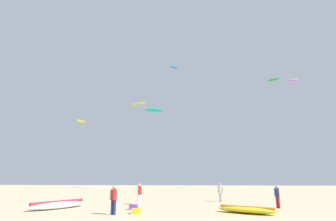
{
  "coord_description": "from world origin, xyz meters",
  "views": [
    {
      "loc": [
        1.71,
        -10.71,
        2.23
      ],
      "look_at": [
        0.0,
        14.89,
        8.69
      ],
      "focal_mm": 28.07,
      "sensor_mm": 36.0,
      "label": 1
    }
  ],
  "objects_px": {
    "cooler_box": "(136,211)",
    "kite_aloft_0": "(154,110)",
    "kite_aloft_1": "(138,104)",
    "kite_aloft_5": "(81,121)",
    "kite_aloft_3": "(174,67)",
    "person_foreground": "(114,197)",
    "kite_aloft_4": "(273,80)",
    "kite_grounded_near": "(247,210)",
    "person_midground": "(220,191)",
    "kite_grounded_mid": "(58,205)",
    "person_right": "(139,192)",
    "kite_aloft_2": "(292,80)",
    "person_left": "(277,195)",
    "gear_bag": "(133,207)"
  },
  "relations": [
    {
      "from": "person_right",
      "to": "kite_grounded_mid",
      "type": "bearing_deg",
      "value": -111.9
    },
    {
      "from": "person_left",
      "to": "kite_aloft_4",
      "type": "distance_m",
      "value": 35.73
    },
    {
      "from": "kite_aloft_3",
      "to": "kite_aloft_2",
      "type": "bearing_deg",
      "value": -7.98
    },
    {
      "from": "kite_grounded_mid",
      "to": "cooler_box",
      "type": "relative_size",
      "value": 8.21
    },
    {
      "from": "kite_aloft_4",
      "to": "kite_aloft_3",
      "type": "bearing_deg",
      "value": -171.81
    },
    {
      "from": "person_right",
      "to": "cooler_box",
      "type": "distance_m",
      "value": 5.46
    },
    {
      "from": "person_midground",
      "to": "kite_grounded_mid",
      "type": "distance_m",
      "value": 13.68
    },
    {
      "from": "person_left",
      "to": "kite_grounded_mid",
      "type": "height_order",
      "value": "person_left"
    },
    {
      "from": "person_midground",
      "to": "kite_grounded_mid",
      "type": "height_order",
      "value": "person_midground"
    },
    {
      "from": "kite_aloft_4",
      "to": "kite_aloft_1",
      "type": "bearing_deg",
      "value": 175.76
    },
    {
      "from": "kite_aloft_2",
      "to": "kite_aloft_4",
      "type": "bearing_deg",
      "value": 101.89
    },
    {
      "from": "gear_bag",
      "to": "kite_aloft_5",
      "type": "distance_m",
      "value": 34.72
    },
    {
      "from": "cooler_box",
      "to": "kite_aloft_2",
      "type": "height_order",
      "value": "kite_aloft_2"
    },
    {
      "from": "kite_aloft_0",
      "to": "gear_bag",
      "type": "bearing_deg",
      "value": -85.97
    },
    {
      "from": "cooler_box",
      "to": "kite_aloft_0",
      "type": "xyz_separation_m",
      "value": [
        -2.34,
        26.92,
        13.23
      ]
    },
    {
      "from": "person_foreground",
      "to": "kite_grounded_mid",
      "type": "xyz_separation_m",
      "value": [
        -4.79,
        2.8,
        -0.73
      ]
    },
    {
      "from": "kite_aloft_3",
      "to": "kite_aloft_5",
      "type": "distance_m",
      "value": 20.34
    },
    {
      "from": "kite_grounded_near",
      "to": "kite_aloft_4",
      "type": "bearing_deg",
      "value": 66.76
    },
    {
      "from": "gear_bag",
      "to": "kite_aloft_0",
      "type": "height_order",
      "value": "kite_aloft_0"
    },
    {
      "from": "kite_aloft_1",
      "to": "kite_aloft_5",
      "type": "relative_size",
      "value": 1.55
    },
    {
      "from": "kite_aloft_2",
      "to": "kite_aloft_4",
      "type": "relative_size",
      "value": 1.12
    },
    {
      "from": "person_left",
      "to": "kite_grounded_near",
      "type": "height_order",
      "value": "person_left"
    },
    {
      "from": "person_left",
      "to": "kite_grounded_near",
      "type": "relative_size",
      "value": 0.43
    },
    {
      "from": "kite_grounded_near",
      "to": "kite_aloft_5",
      "type": "relative_size",
      "value": 1.59
    },
    {
      "from": "kite_aloft_5",
      "to": "person_right",
      "type": "bearing_deg",
      "value": -57.72
    },
    {
      "from": "kite_grounded_near",
      "to": "kite_grounded_mid",
      "type": "relative_size",
      "value": 0.81
    },
    {
      "from": "person_foreground",
      "to": "person_right",
      "type": "relative_size",
      "value": 1.03
    },
    {
      "from": "cooler_box",
      "to": "kite_aloft_4",
      "type": "height_order",
      "value": "kite_aloft_4"
    },
    {
      "from": "kite_grounded_near",
      "to": "kite_aloft_2",
      "type": "bearing_deg",
      "value": 60.35
    },
    {
      "from": "cooler_box",
      "to": "person_left",
      "type": "bearing_deg",
      "value": 20.46
    },
    {
      "from": "kite_aloft_0",
      "to": "kite_aloft_1",
      "type": "distance_m",
      "value": 8.5
    },
    {
      "from": "kite_aloft_1",
      "to": "kite_aloft_4",
      "type": "height_order",
      "value": "kite_aloft_4"
    },
    {
      "from": "person_right",
      "to": "gear_bag",
      "type": "distance_m",
      "value": 3.31
    },
    {
      "from": "person_midground",
      "to": "kite_aloft_4",
      "type": "bearing_deg",
      "value": -171.09
    },
    {
      "from": "person_left",
      "to": "kite_aloft_3",
      "type": "xyz_separation_m",
      "value": [
        -8.6,
        25.4,
        21.28
      ]
    },
    {
      "from": "kite_aloft_3",
      "to": "kite_aloft_5",
      "type": "bearing_deg",
      "value": 175.42
    },
    {
      "from": "person_right",
      "to": "kite_aloft_5",
      "type": "height_order",
      "value": "kite_aloft_5"
    },
    {
      "from": "kite_aloft_1",
      "to": "kite_aloft_0",
      "type": "bearing_deg",
      "value": -59.65
    },
    {
      "from": "kite_grounded_mid",
      "to": "kite_aloft_1",
      "type": "xyz_separation_m",
      "value": [
        -0.22,
        31.4,
        16.31
      ]
    },
    {
      "from": "person_right",
      "to": "kite_aloft_2",
      "type": "distance_m",
      "value": 34.89
    },
    {
      "from": "cooler_box",
      "to": "gear_bag",
      "type": "height_order",
      "value": "same"
    },
    {
      "from": "person_foreground",
      "to": "kite_aloft_4",
      "type": "distance_m",
      "value": 43.29
    },
    {
      "from": "kite_aloft_2",
      "to": "kite_grounded_near",
      "type": "bearing_deg",
      "value": -119.65
    },
    {
      "from": "person_foreground",
      "to": "person_midground",
      "type": "distance_m",
      "value": 11.54
    },
    {
      "from": "person_foreground",
      "to": "kite_aloft_5",
      "type": "bearing_deg",
      "value": -133.83
    },
    {
      "from": "person_foreground",
      "to": "person_midground",
      "type": "xyz_separation_m",
      "value": [
        7.5,
        8.77,
        -0.04
      ]
    },
    {
      "from": "kite_aloft_3",
      "to": "person_foreground",
      "type": "bearing_deg",
      "value": -94.7
    },
    {
      "from": "person_midground",
      "to": "kite_aloft_0",
      "type": "relative_size",
      "value": 0.48
    },
    {
      "from": "kite_grounded_near",
      "to": "kite_aloft_1",
      "type": "xyz_separation_m",
      "value": [
        -13.12,
        33.11,
        16.36
      ]
    },
    {
      "from": "person_midground",
      "to": "kite_aloft_5",
      "type": "xyz_separation_m",
      "value": [
        -22.8,
        22.14,
        11.39
      ]
    }
  ]
}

